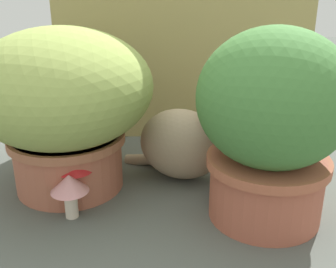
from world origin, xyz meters
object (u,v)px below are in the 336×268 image
Objects in this scene: cat at (187,141)px; mushroom_ornament_pink at (70,187)px; grass_planter at (63,100)px; leafy_planter at (272,121)px; mushroom_ornament_red at (75,168)px.

cat is 0.38m from mushroom_ornament_pink.
leafy_planter is (0.54, -0.17, -0.00)m from grass_planter.
leafy_planter is 1.36× the size of cat.
mushroom_ornament_red is at bearing -152.24° from cat.
leafy_planter is at bearing -48.89° from cat.
leafy_planter is at bearing -17.84° from grass_planter.
mushroom_ornament_red reaches higher than mushroom_ornament_pink.
grass_planter is at bearing 162.16° from leafy_planter.
grass_planter is 1.03× the size of leafy_planter.
grass_planter is 3.29× the size of mushroom_ornament_red.
leafy_planter is 0.32m from cat.
grass_planter is at bearing 109.74° from mushroom_ornament_red.
cat is at bearing 131.11° from leafy_planter.
leafy_planter is at bearing -6.58° from mushroom_ornament_red.
cat is at bearing 34.86° from mushroom_ornament_pink.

